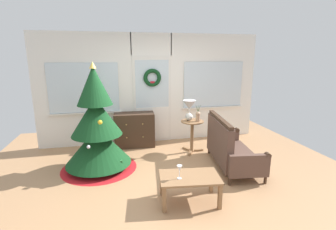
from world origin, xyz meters
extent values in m
plane|color=#AD7F56|center=(0.00, 0.00, 0.00)|extent=(6.76, 6.76, 0.00)
cube|color=white|center=(-1.52, 2.09, 1.27)|extent=(2.15, 0.08, 2.55)
cube|color=white|center=(1.52, 2.09, 1.27)|extent=(2.15, 0.08, 2.55)
cube|color=white|center=(0.00, 2.09, 2.30)|extent=(0.94, 0.08, 0.50)
cube|color=silver|center=(0.00, 2.05, 1.02)|extent=(0.90, 0.05, 2.05)
cube|color=white|center=(0.00, 2.03, 0.45)|extent=(0.78, 0.02, 0.80)
cube|color=silver|center=(0.00, 2.03, 1.40)|extent=(0.78, 0.01, 1.10)
cube|color=silver|center=(-1.52, 2.03, 1.35)|extent=(1.50, 0.01, 1.10)
cube|color=silver|center=(1.52, 2.03, 1.35)|extent=(1.50, 0.01, 1.10)
cube|color=silver|center=(-1.52, 2.02, 0.78)|extent=(1.59, 0.06, 0.03)
cube|color=silver|center=(1.52, 2.02, 0.78)|extent=(1.59, 0.06, 0.03)
torus|color=#123B1B|center=(0.00, 1.99, 1.55)|extent=(0.41, 0.09, 0.41)
cube|color=red|center=(0.00, 1.97, 1.42)|extent=(0.10, 0.02, 0.10)
cylinder|color=#4C331E|center=(-1.22, 0.76, 0.09)|extent=(0.10, 0.10, 0.19)
cone|color=red|center=(-1.22, 0.76, 0.05)|extent=(1.38, 1.38, 0.10)
cone|color=#14421E|center=(-1.22, 0.76, 0.45)|extent=(1.19, 1.19, 0.69)
cone|color=#14421E|center=(-1.22, 0.76, 1.00)|extent=(0.90, 0.90, 0.69)
cone|color=#14421E|center=(-1.22, 0.76, 1.54)|extent=(0.62, 0.62, 0.69)
cone|color=#E0BC4C|center=(-1.22, 0.76, 1.89)|extent=(0.12, 0.12, 0.12)
sphere|color=red|center=(-1.44, 0.91, 1.23)|extent=(0.07, 0.07, 0.07)
sphere|color=gold|center=(-1.14, 0.41, 0.97)|extent=(0.08, 0.08, 0.08)
sphere|color=silver|center=(-1.34, 0.30, 0.59)|extent=(0.06, 0.06, 0.06)
sphere|color=#264CB2|center=(-1.30, 1.13, 0.69)|extent=(0.07, 0.07, 0.07)
sphere|color=red|center=(-1.29, 1.05, 1.15)|extent=(0.05, 0.05, 0.05)
cube|color=#3D281C|center=(-0.46, 1.79, 0.39)|extent=(0.92, 0.47, 0.78)
sphere|color=tan|center=(-0.66, 1.58, 0.58)|extent=(0.03, 0.03, 0.03)
sphere|color=tan|center=(-0.30, 1.56, 0.58)|extent=(0.03, 0.03, 0.03)
sphere|color=tan|center=(-0.66, 1.58, 0.28)|extent=(0.03, 0.03, 0.03)
sphere|color=tan|center=(-0.30, 1.56, 0.28)|extent=(0.03, 0.03, 0.03)
cylinder|color=#3D281C|center=(1.46, -0.44, 0.07)|extent=(0.05, 0.05, 0.14)
cylinder|color=#3D281C|center=(1.65, 0.91, 0.07)|extent=(0.05, 0.05, 0.14)
cylinder|color=#3D281C|center=(0.87, -0.36, 0.07)|extent=(0.05, 0.05, 0.14)
cylinder|color=#3D281C|center=(1.05, 0.99, 0.07)|extent=(0.05, 0.05, 0.14)
cube|color=brown|center=(1.26, 0.28, 0.21)|extent=(0.89, 1.39, 0.14)
cube|color=brown|center=(0.96, 0.32, 0.59)|extent=(0.30, 1.31, 0.62)
cube|color=#3D281C|center=(0.96, 0.32, 0.93)|extent=(0.25, 1.28, 0.06)
cube|color=brown|center=(1.16, -0.42, 0.33)|extent=(0.67, 0.18, 0.38)
cylinder|color=#3D281C|center=(1.45, -0.45, 0.50)|extent=(0.10, 0.10, 0.09)
cube|color=brown|center=(1.35, 0.97, 0.33)|extent=(0.67, 0.18, 0.38)
cylinder|color=#3D281C|center=(1.64, 0.93, 0.50)|extent=(0.10, 0.10, 0.09)
cylinder|color=#8E6642|center=(0.72, 1.16, 0.68)|extent=(0.48, 0.48, 0.02)
cylinder|color=#8E6642|center=(0.72, 1.16, 0.34)|extent=(0.07, 0.07, 0.67)
cube|color=#8E6642|center=(0.88, 1.16, 0.02)|extent=(0.20, 0.05, 0.04)
cube|color=#8E6642|center=(0.64, 1.30, 0.02)|extent=(0.14, 0.20, 0.04)
cube|color=#8E6642|center=(0.64, 1.02, 0.02)|extent=(0.14, 0.20, 0.04)
sphere|color=silver|center=(0.66, 1.20, 0.78)|extent=(0.16, 0.16, 0.16)
cylinder|color=silver|center=(0.66, 1.20, 0.91)|extent=(0.02, 0.02, 0.06)
cone|color=silver|center=(0.66, 1.20, 1.04)|extent=(0.28, 0.28, 0.20)
cylinder|color=tan|center=(0.82, 1.10, 0.78)|extent=(0.09, 0.09, 0.16)
sphere|color=tan|center=(0.82, 1.10, 0.86)|extent=(0.10, 0.10, 0.10)
cylinder|color=#4C7042|center=(0.79, 1.10, 0.96)|extent=(0.07, 0.01, 0.17)
cylinder|color=#4C7042|center=(0.82, 1.10, 0.96)|extent=(0.01, 0.01, 0.18)
cylinder|color=#4C7042|center=(0.84, 1.10, 0.96)|extent=(0.07, 0.01, 0.17)
cube|color=#8E6642|center=(0.09, -0.66, 0.38)|extent=(0.90, 0.62, 0.03)
cube|color=#8E6642|center=(-0.31, -0.84, 0.18)|extent=(0.05, 0.05, 0.37)
cube|color=#8E6642|center=(0.44, -0.93, 0.18)|extent=(0.05, 0.05, 0.37)
cube|color=#8E6642|center=(-0.26, -0.40, 0.18)|extent=(0.05, 0.05, 0.37)
cube|color=#8E6642|center=(0.50, -0.49, 0.18)|extent=(0.05, 0.05, 0.37)
cylinder|color=silver|center=(-0.07, -0.70, 0.40)|extent=(0.06, 0.06, 0.01)
cylinder|color=silver|center=(-0.07, -0.70, 0.45)|extent=(0.01, 0.01, 0.10)
cone|color=silver|center=(-0.07, -0.70, 0.55)|extent=(0.08, 0.08, 0.09)
cube|color=#266633|center=(-0.92, 0.55, 0.12)|extent=(0.23, 0.21, 0.23)
camera|label=1|loc=(-0.90, -3.73, 2.05)|focal=26.68mm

